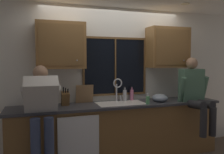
{
  "coord_description": "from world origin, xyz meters",
  "views": [
    {
      "loc": [
        -1.3,
        -3.86,
        1.63
      ],
      "look_at": [
        -0.12,
        -0.3,
        1.36
      ],
      "focal_mm": 37.13,
      "sensor_mm": 36.0,
      "label": 1
    }
  ],
  "objects_px": {
    "knife_block": "(65,99)",
    "soap_dispenser": "(148,100)",
    "person_sitting_on_counter": "(195,91)",
    "person_standing": "(41,110)",
    "mixing_bowl": "(160,98)",
    "bottle_green_glass": "(132,95)",
    "cutting_board": "(85,94)",
    "bottle_tall_clear": "(125,95)"
  },
  "relations": [
    {
      "from": "cutting_board",
      "to": "knife_block",
      "type": "bearing_deg",
      "value": -157.29
    },
    {
      "from": "mixing_bowl",
      "to": "bottle_tall_clear",
      "type": "bearing_deg",
      "value": 156.35
    },
    {
      "from": "knife_block",
      "to": "soap_dispenser",
      "type": "distance_m",
      "value": 1.32
    },
    {
      "from": "soap_dispenser",
      "to": "person_sitting_on_counter",
      "type": "bearing_deg",
      "value": -3.62
    },
    {
      "from": "soap_dispenser",
      "to": "bottle_green_glass",
      "type": "height_order",
      "value": "bottle_green_glass"
    },
    {
      "from": "knife_block",
      "to": "cutting_board",
      "type": "relative_size",
      "value": 1.04
    },
    {
      "from": "person_sitting_on_counter",
      "to": "soap_dispenser",
      "type": "height_order",
      "value": "person_sitting_on_counter"
    },
    {
      "from": "person_standing",
      "to": "mixing_bowl",
      "type": "height_order",
      "value": "person_standing"
    },
    {
      "from": "soap_dispenser",
      "to": "bottle_tall_clear",
      "type": "relative_size",
      "value": 0.73
    },
    {
      "from": "person_sitting_on_counter",
      "to": "mixing_bowl",
      "type": "xyz_separation_m",
      "value": [
        -0.56,
        0.21,
        -0.12
      ]
    },
    {
      "from": "person_standing",
      "to": "bottle_tall_clear",
      "type": "relative_size",
      "value": 6.23
    },
    {
      "from": "mixing_bowl",
      "to": "soap_dispenser",
      "type": "distance_m",
      "value": 0.35
    },
    {
      "from": "knife_block",
      "to": "mixing_bowl",
      "type": "distance_m",
      "value": 1.6
    },
    {
      "from": "knife_block",
      "to": "person_standing",
      "type": "bearing_deg",
      "value": -133.25
    },
    {
      "from": "soap_dispenser",
      "to": "person_standing",
      "type": "bearing_deg",
      "value": -176.62
    },
    {
      "from": "person_sitting_on_counter",
      "to": "knife_block",
      "type": "xyz_separation_m",
      "value": [
        -2.15,
        0.35,
        -0.08
      ]
    },
    {
      "from": "mixing_bowl",
      "to": "bottle_green_glass",
      "type": "bearing_deg",
      "value": 144.36
    },
    {
      "from": "bottle_green_glass",
      "to": "person_sitting_on_counter",
      "type": "bearing_deg",
      "value": -27.3
    },
    {
      "from": "knife_block",
      "to": "cutting_board",
      "type": "height_order",
      "value": "cutting_board"
    },
    {
      "from": "cutting_board",
      "to": "bottle_tall_clear",
      "type": "xyz_separation_m",
      "value": [
        0.71,
        -0.04,
        -0.05
      ]
    },
    {
      "from": "knife_block",
      "to": "mixing_bowl",
      "type": "relative_size",
      "value": 1.17
    },
    {
      "from": "bottle_green_glass",
      "to": "bottle_tall_clear",
      "type": "xyz_separation_m",
      "value": [
        -0.15,
        -0.05,
        0.0
      ]
    },
    {
      "from": "bottle_tall_clear",
      "to": "knife_block",
      "type": "bearing_deg",
      "value": -174.46
    },
    {
      "from": "soap_dispenser",
      "to": "bottle_tall_clear",
      "type": "height_order",
      "value": "bottle_tall_clear"
    },
    {
      "from": "person_sitting_on_counter",
      "to": "soap_dispenser",
      "type": "relative_size",
      "value": 6.9
    },
    {
      "from": "person_sitting_on_counter",
      "to": "cutting_board",
      "type": "xyz_separation_m",
      "value": [
        -1.82,
        0.49,
        -0.03
      ]
    },
    {
      "from": "person_sitting_on_counter",
      "to": "bottle_tall_clear",
      "type": "relative_size",
      "value": 5.04
    },
    {
      "from": "person_standing",
      "to": "soap_dispenser",
      "type": "relative_size",
      "value": 8.53
    },
    {
      "from": "knife_block",
      "to": "bottle_tall_clear",
      "type": "distance_m",
      "value": 1.04
    },
    {
      "from": "person_standing",
      "to": "soap_dispenser",
      "type": "distance_m",
      "value": 1.66
    },
    {
      "from": "person_standing",
      "to": "cutting_board",
      "type": "relative_size",
      "value": 5.05
    },
    {
      "from": "person_standing",
      "to": "knife_block",
      "type": "height_order",
      "value": "person_standing"
    },
    {
      "from": "cutting_board",
      "to": "bottle_tall_clear",
      "type": "height_order",
      "value": "cutting_board"
    },
    {
      "from": "mixing_bowl",
      "to": "bottle_green_glass",
      "type": "xyz_separation_m",
      "value": [
        -0.4,
        0.29,
        0.04
      ]
    },
    {
      "from": "person_sitting_on_counter",
      "to": "bottle_tall_clear",
      "type": "distance_m",
      "value": 1.2
    },
    {
      "from": "bottle_green_glass",
      "to": "cutting_board",
      "type": "bearing_deg",
      "value": -179.52
    },
    {
      "from": "mixing_bowl",
      "to": "bottle_tall_clear",
      "type": "relative_size",
      "value": 1.1
    },
    {
      "from": "mixing_bowl",
      "to": "soap_dispenser",
      "type": "relative_size",
      "value": 1.5
    },
    {
      "from": "person_sitting_on_counter",
      "to": "soap_dispenser",
      "type": "distance_m",
      "value": 0.88
    },
    {
      "from": "cutting_board",
      "to": "mixing_bowl",
      "type": "height_order",
      "value": "cutting_board"
    },
    {
      "from": "mixing_bowl",
      "to": "soap_dispenser",
      "type": "bearing_deg",
      "value": -154.01
    },
    {
      "from": "mixing_bowl",
      "to": "bottle_green_glass",
      "type": "distance_m",
      "value": 0.5
    }
  ]
}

